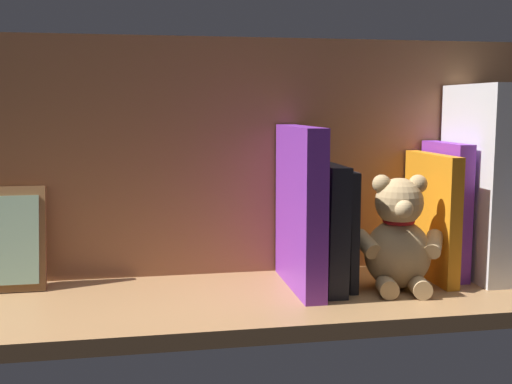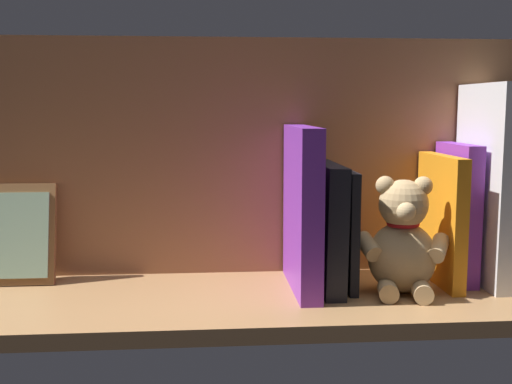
# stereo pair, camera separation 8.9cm
# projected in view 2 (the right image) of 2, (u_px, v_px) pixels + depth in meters

# --- Properties ---
(ground_plane) EXTENTS (0.95, 0.29, 0.02)m
(ground_plane) POSITION_uv_depth(u_px,v_px,m) (256.00, 300.00, 0.92)
(ground_plane) COLOR #A87A4C
(shelf_back_panel) EXTENTS (0.95, 0.02, 0.37)m
(shelf_back_panel) POSITION_uv_depth(u_px,v_px,m) (250.00, 157.00, 1.01)
(shelf_back_panel) COLOR #99623D
(shelf_back_panel) RESTS_ON ground_plane
(dictionary_thick_white) EXTENTS (0.05, 0.16, 0.30)m
(dictionary_thick_white) POSITION_uv_depth(u_px,v_px,m) (494.00, 184.00, 0.95)
(dictionary_thick_white) COLOR silver
(dictionary_thick_white) RESTS_ON ground_plane
(book_1) EXTENTS (0.03, 0.13, 0.21)m
(book_1) POSITION_uv_depth(u_px,v_px,m) (457.00, 212.00, 0.97)
(book_1) COLOR purple
(book_1) RESTS_ON ground_plane
(book_2) EXTENTS (0.02, 0.16, 0.19)m
(book_2) POSITION_uv_depth(u_px,v_px,m) (441.00, 219.00, 0.96)
(book_2) COLOR orange
(book_2) RESTS_ON ground_plane
(teddy_bear) EXTENTS (0.13, 0.12, 0.17)m
(teddy_bear) POSITION_uv_depth(u_px,v_px,m) (403.00, 242.00, 0.91)
(teddy_bear) COLOR tan
(teddy_bear) RESTS_ON ground_plane
(book_3) EXTENTS (0.01, 0.15, 0.17)m
(book_3) POSITION_uv_depth(u_px,v_px,m) (344.00, 227.00, 0.95)
(book_3) COLOR black
(book_3) RESTS_ON ground_plane
(book_4) EXTENTS (0.03, 0.17, 0.18)m
(book_4) POSITION_uv_depth(u_px,v_px,m) (326.00, 225.00, 0.94)
(book_4) COLOR black
(book_4) RESTS_ON ground_plane
(book_5) EXTENTS (0.03, 0.19, 0.24)m
(book_5) POSITION_uv_depth(u_px,v_px,m) (302.00, 208.00, 0.92)
(book_5) COLOR purple
(book_5) RESTS_ON ground_plane
(picture_frame_leaning) EXTENTS (0.11, 0.05, 0.15)m
(picture_frame_leaning) POSITION_uv_depth(u_px,v_px,m) (18.00, 234.00, 0.96)
(picture_frame_leaning) COLOR brown
(picture_frame_leaning) RESTS_ON ground_plane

